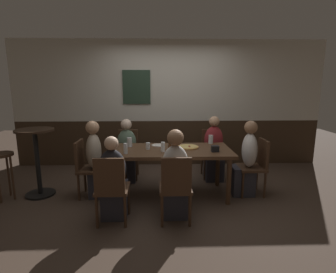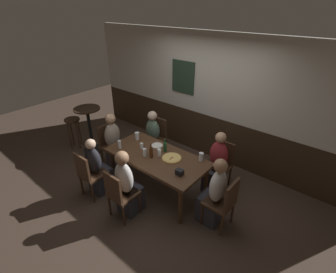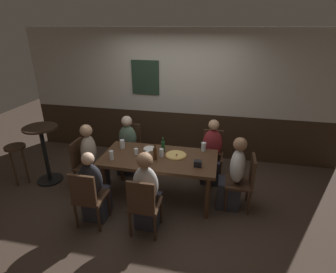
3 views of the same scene
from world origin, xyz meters
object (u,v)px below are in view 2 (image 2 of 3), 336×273
at_px(person_left_far, 152,140).
at_px(pint_glass_pale, 120,145).
at_px(condiment_caddy, 180,172).
at_px(beer_glass_tall, 145,153).
at_px(person_left_near, 98,170).
at_px(person_mid_near, 127,187).
at_px(chair_head_west, 110,143).
at_px(person_head_east, 214,196).
at_px(dining_table, 157,159).
at_px(person_right_far, 216,167).
at_px(pint_glass_stout, 137,136).
at_px(chair_right_far, 221,162).
at_px(chair_left_far, 157,136).
at_px(chair_left_near, 89,173).
at_px(person_head_west, 115,146).
at_px(beer_bottle_brown, 151,152).
at_px(pizza, 172,158).
at_px(chair_mid_near, 119,193).
at_px(pint_glass_amber, 142,146).
at_px(bar_stool, 73,125).
at_px(beer_bottle_green, 165,147).
at_px(side_bar_table, 90,126).
at_px(plate_white_large, 157,145).
at_px(beer_glass_half, 159,153).
at_px(chair_head_east, 224,201).

height_order(person_left_far, pint_glass_pale, person_left_far).
bearing_deg(pint_glass_pale, condiment_caddy, 3.13).
bearing_deg(beer_glass_tall, pint_glass_pale, -169.64).
xyz_separation_m(person_left_near, person_mid_near, (0.79, -0.00, 0.05)).
xyz_separation_m(chair_head_west, person_head_east, (2.45, 0.00, -0.00)).
distance_m(dining_table, person_right_far, 1.06).
bearing_deg(pint_glass_stout, chair_right_far, 24.68).
bearing_deg(dining_table, chair_left_far, 132.55).
relative_size(chair_left_near, chair_left_far, 1.00).
xyz_separation_m(dining_table, chair_head_west, (-1.31, 0.00, -0.16)).
height_order(chair_right_far, person_head_west, person_head_west).
bearing_deg(beer_bottle_brown, person_left_near, -141.57).
distance_m(chair_left_near, condiment_caddy, 1.59).
relative_size(pizza, beer_glass_tall, 2.28).
relative_size(person_left_far, person_mid_near, 0.94).
xyz_separation_m(dining_table, chair_mid_near, (0.00, -0.86, -0.16)).
height_order(pint_glass_pale, beer_bottle_brown, beer_bottle_brown).
xyz_separation_m(pint_glass_amber, bar_stool, (-2.16, -0.10, -0.22)).
bearing_deg(bar_stool, person_head_east, 1.35).
relative_size(pizza, beer_bottle_green, 1.35).
distance_m(dining_table, chair_left_near, 1.17).
xyz_separation_m(chair_left_far, person_left_far, (0.00, -0.16, -0.03)).
distance_m(pint_glass_amber, condiment_caddy, 1.01).
bearing_deg(pizza, condiment_caddy, -35.44).
bearing_deg(chair_right_far, side_bar_table, -164.54).
relative_size(pint_glass_stout, plate_white_large, 0.70).
bearing_deg(side_bar_table, chair_mid_near, -23.84).
bearing_deg(chair_mid_near, beer_bottle_brown, 92.80).
bearing_deg(beer_glass_tall, beer_glass_half, 42.31).
bearing_deg(chair_head_west, person_mid_near, -27.96).
xyz_separation_m(person_mid_near, pint_glass_pale, (-0.68, 0.46, 0.31)).
distance_m(chair_head_east, person_mid_near, 1.48).
relative_size(person_right_far, plate_white_large, 5.56).
bearing_deg(chair_left_far, chair_mid_near, -65.35).
xyz_separation_m(plate_white_large, side_bar_table, (-1.86, -0.18, -0.13)).
bearing_deg(chair_mid_near, person_left_near, 168.15).
distance_m(chair_mid_near, pizza, 1.02).
bearing_deg(chair_mid_near, pint_glass_amber, 113.34).
bearing_deg(bar_stool, person_head_west, 3.60).
bearing_deg(beer_bottle_brown, beer_glass_tall, -158.59).
bearing_deg(chair_head_west, plate_white_large, 12.81).
relative_size(chair_mid_near, person_right_far, 0.76).
bearing_deg(person_mid_near, pint_glass_pale, 146.13).
bearing_deg(person_mid_near, chair_head_east, 27.96).
bearing_deg(pint_glass_amber, chair_head_west, -179.44).
relative_size(pint_glass_pale, beer_bottle_green, 0.62).
distance_m(beer_glass_half, beer_bottle_brown, 0.15).
distance_m(person_head_west, condiment_caddy, 1.80).
distance_m(chair_left_near, person_mid_near, 0.80).
bearing_deg(chair_head_east, person_mid_near, -152.04).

